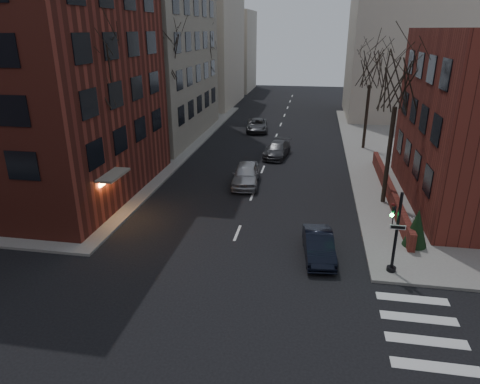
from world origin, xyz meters
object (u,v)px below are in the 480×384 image
object	(u,v)px
car_lane_far	(257,125)
sandwich_board	(412,226)
tree_right_a	(398,80)
evergreen_shrub	(417,228)
tree_left_c	(205,56)
car_lane_silver	(246,174)
traffic_signal	(394,238)
car_lane_gray	(277,150)
tree_left_b	(163,55)
tree_right_b	(371,68)
streetlamp_near	(157,120)
parked_sedan	(319,245)
streetlamp_far	(215,88)
tree_left_a	(94,74)

from	to	relation	value
car_lane_far	sandwich_board	world-z (taller)	car_lane_far
tree_right_a	evergreen_shrub	distance (m)	9.21
tree_left_c	car_lane_silver	size ratio (longest dim) A/B	2.04
tree_left_c	sandwich_board	xyz separation A→B (m)	(18.53, -26.57, -7.44)
traffic_signal	car_lane_gray	world-z (taller)	traffic_signal
tree_right_a	car_lane_gray	bearing A→B (deg)	128.80
tree_left_b	car_lane_far	bearing A→B (deg)	61.82
tree_right_b	tree_right_a	bearing A→B (deg)	-90.00
streetlamp_near	evergreen_shrub	distance (m)	20.70
parked_sedan	car_lane_gray	size ratio (longest dim) A/B	0.86
streetlamp_far	streetlamp_near	bearing A→B (deg)	-90.00
tree_left_b	streetlamp_far	world-z (taller)	tree_left_b
parked_sedan	car_lane_far	size ratio (longest dim) A/B	0.81
tree_left_c	tree_right_a	world-z (taller)	same
tree_left_a	sandwich_board	world-z (taller)	tree_left_a
tree_left_c	evergreen_shrub	distance (m)	34.29
parked_sedan	evergreen_shrub	size ratio (longest dim) A/B	1.93
tree_right_b	car_lane_far	size ratio (longest dim) A/B	1.85
streetlamp_near	car_lane_gray	bearing A→B (deg)	33.48
tree_left_a	evergreen_shrub	world-z (taller)	tree_left_a
traffic_signal	evergreen_shrub	world-z (taller)	traffic_signal
streetlamp_near	traffic_signal	bearing A→B (deg)	-38.87
car_lane_far	parked_sedan	bearing A→B (deg)	-82.34
streetlamp_near	streetlamp_far	world-z (taller)	same
car_lane_silver	evergreen_shrub	distance (m)	13.26
tree_left_a	tree_right_a	bearing A→B (deg)	12.80
tree_left_a	tree_left_c	bearing A→B (deg)	90.00
tree_right_b	car_lane_gray	xyz separation A→B (m)	(-8.00, -4.05, -6.91)
car_lane_far	evergreen_shrub	xyz separation A→B (m)	(11.99, -26.08, 0.50)
tree_right_a	parked_sedan	world-z (taller)	tree_right_a
traffic_signal	tree_left_c	size ratio (longest dim) A/B	0.41
streetlamp_far	tree_left_a	bearing A→B (deg)	-91.23
car_lane_gray	evergreen_shrub	bearing A→B (deg)	-53.79
traffic_signal	car_lane_far	distance (m)	30.78
traffic_signal	tree_right_a	world-z (taller)	tree_right_a
tree_left_c	sandwich_board	world-z (taller)	tree_left_c
car_lane_silver	sandwich_board	distance (m)	12.47
traffic_signal	car_lane_gray	bearing A→B (deg)	110.63
streetlamp_near	streetlamp_far	size ratio (longest dim) A/B	1.00
parked_sedan	tree_left_a	bearing A→B (deg)	157.34
tree_right_a	evergreen_shrub	size ratio (longest dim) A/B	4.68
car_lane_gray	sandwich_board	world-z (taller)	car_lane_gray
car_lane_gray	sandwich_board	bearing A→B (deg)	-50.92
tree_left_b	sandwich_board	xyz separation A→B (m)	(18.53, -12.57, -8.33)
parked_sedan	tree_right_a	bearing A→B (deg)	56.08
tree_right_b	streetlamp_near	world-z (taller)	tree_right_b
evergreen_shrub	tree_left_a	bearing A→B (deg)	173.43
streetlamp_near	car_lane_far	bearing A→B (deg)	70.00
car_lane_far	sandwich_board	xyz separation A→B (m)	(12.12, -24.53, -0.11)
parked_sedan	evergreen_shrub	distance (m)	5.41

